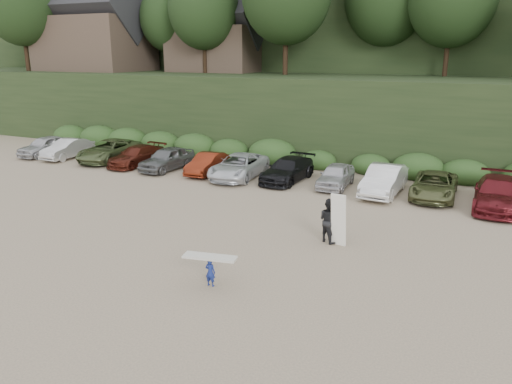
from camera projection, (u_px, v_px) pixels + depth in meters
The scene contains 5 objects.
ground at pixel (194, 232), 22.61m from camera, with size 120.00×120.00×0.00m, color tan.
hillside_backdrop at pixel (375, 17), 50.96m from camera, with size 90.00×41.50×28.00m.
parked_cars at pixel (265, 168), 31.44m from camera, with size 39.34×6.27×1.65m.
child_surfer at pixel (210, 266), 17.20m from camera, with size 1.93×0.86×1.12m.
adult_surfer at pixel (330, 220), 21.13m from camera, with size 1.41×1.09×2.27m.
Camera 1 is at (11.54, -18.07, 7.92)m, focal length 35.00 mm.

